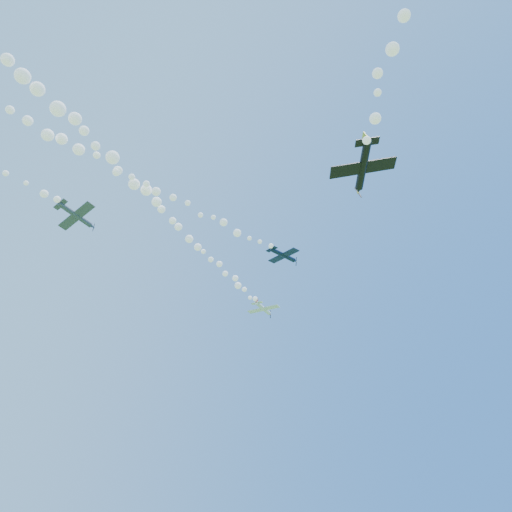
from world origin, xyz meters
TOP-DOWN VIEW (x-y plane):
  - plane_white at (17.65, 10.38)m, footprint 6.81×7.20m
  - smoke_trail_white at (-19.28, -4.27)m, footprint 70.21×29.38m
  - plane_navy at (8.16, -6.38)m, footprint 6.66×6.78m
  - smoke_trail_navy at (-36.62, -5.55)m, footprint 85.62×3.96m
  - plane_grey at (-24.77, 2.53)m, footprint 6.48×6.79m
  - plane_black at (-8.89, -35.20)m, footprint 5.77×5.42m

SIDE VIEW (x-z plane):
  - plane_black at x=-8.89m, z-range 32.28..34.70m
  - plane_grey at x=-24.77m, z-range 44.94..47.08m
  - smoke_trail_navy at x=-36.62m, z-range 48.44..51.07m
  - plane_navy at x=8.16m, z-range 49.01..50.92m
  - smoke_trail_white at x=-19.28m, z-range 49.01..51.94m
  - plane_white at x=17.65m, z-range 49.84..51.75m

